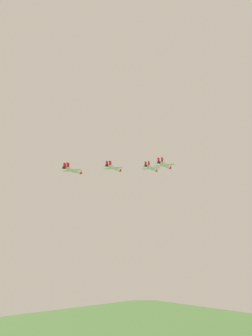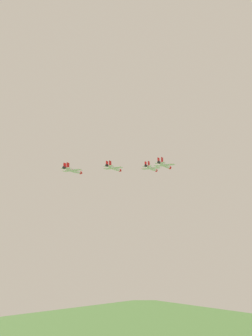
{
  "view_description": "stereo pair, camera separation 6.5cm",
  "coord_description": "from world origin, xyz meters",
  "px_view_note": "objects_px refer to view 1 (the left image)",
  "views": [
    {
      "loc": [
        -161.6,
        -161.8,
        134.2
      ],
      "look_at": [
        -25.66,
        -12.66,
        175.4
      ],
      "focal_mm": 41.52,
      "sensor_mm": 36.0,
      "label": 1
    },
    {
      "loc": [
        -161.55,
        -161.85,
        134.2
      ],
      "look_at": [
        -25.66,
        -12.66,
        175.4
      ],
      "focal_mm": 41.52,
      "sensor_mm": 36.0,
      "label": 2
    }
  ],
  "objects_px": {
    "jet_left_wingman": "(114,168)",
    "jet_left_outer": "(73,170)",
    "jet_lead": "(151,168)",
    "jet_right_wingman": "(165,165)"
  },
  "relations": [
    {
      "from": "jet_lead",
      "to": "jet_left_outer",
      "type": "bearing_deg",
      "value": 139.32
    },
    {
      "from": "jet_left_wingman",
      "to": "jet_right_wingman",
      "type": "height_order",
      "value": "jet_left_wingman"
    },
    {
      "from": "jet_lead",
      "to": "jet_right_wingman",
      "type": "xyz_separation_m",
      "value": [
        -10.88,
        -19.86,
        -2.9
      ]
    },
    {
      "from": "jet_left_wingman",
      "to": "jet_lead",
      "type": "bearing_deg",
      "value": -40.49
    },
    {
      "from": "jet_left_wingman",
      "to": "jet_right_wingman",
      "type": "relative_size",
      "value": 1.0
    },
    {
      "from": "jet_left_wingman",
      "to": "jet_left_outer",
      "type": "distance_m",
      "value": 22.85
    },
    {
      "from": "jet_left_wingman",
      "to": "jet_right_wingman",
      "type": "distance_m",
      "value": 29.36
    },
    {
      "from": "jet_left_wingman",
      "to": "jet_left_outer",
      "type": "bearing_deg",
      "value": 139.51
    },
    {
      "from": "jet_left_wingman",
      "to": "jet_right_wingman",
      "type": "bearing_deg",
      "value": -90.13
    },
    {
      "from": "jet_lead",
      "to": "jet_right_wingman",
      "type": "relative_size",
      "value": 1.0
    }
  ]
}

